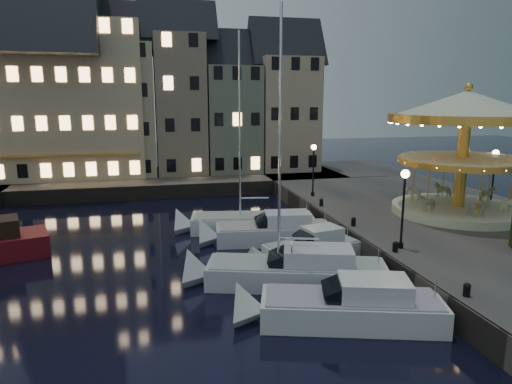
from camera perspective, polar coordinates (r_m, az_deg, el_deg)
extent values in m
plane|color=black|center=(22.24, 2.15, -12.31)|extent=(160.00, 160.00, 0.00)
cube|color=#474442|center=(33.17, 23.35, -3.99)|extent=(16.00, 56.00, 1.30)
cube|color=#474442|center=(48.42, -15.88, 1.18)|extent=(44.00, 12.00, 1.30)
cube|color=#47423A|center=(29.24, 10.53, -5.23)|extent=(0.15, 44.00, 1.30)
cube|color=#47423A|center=(42.46, -13.56, -0.11)|extent=(48.00, 0.15, 1.30)
cylinder|color=black|center=(25.29, 17.62, -6.36)|extent=(0.28, 0.28, 0.30)
cylinder|color=black|center=(24.82, 17.87, -2.51)|extent=(0.12, 0.12, 3.80)
sphere|color=#FFD18C|center=(24.43, 18.17, 2.16)|extent=(0.44, 0.44, 0.44)
cylinder|color=black|center=(37.13, 7.10, -0.26)|extent=(0.28, 0.28, 0.30)
cylinder|color=black|center=(36.81, 7.16, 2.41)|extent=(0.12, 0.12, 3.80)
sphere|color=#FFD18C|center=(36.55, 7.24, 5.58)|extent=(0.44, 0.44, 0.44)
cylinder|color=black|center=(37.26, 27.25, -1.43)|extent=(0.28, 0.28, 0.30)
cylinder|color=black|center=(36.95, 27.50, 1.22)|extent=(0.12, 0.12, 3.80)
sphere|color=#FFD18C|center=(36.68, 27.79, 4.37)|extent=(0.44, 0.44, 0.44)
cylinder|color=black|center=(20.31, 24.84, -11.21)|extent=(0.28, 0.28, 0.40)
sphere|color=black|center=(20.23, 24.89, -10.63)|extent=(0.30, 0.30, 0.30)
cylinder|color=black|center=(24.57, 17.01, -6.72)|extent=(0.28, 0.28, 0.40)
sphere|color=black|center=(24.50, 17.04, -6.23)|extent=(0.30, 0.30, 0.30)
cylinder|color=black|center=(28.81, 12.08, -3.79)|extent=(0.28, 0.28, 0.40)
sphere|color=black|center=(28.75, 12.10, -3.36)|extent=(0.30, 0.30, 0.30)
cylinder|color=black|center=(33.71, 8.16, -1.41)|extent=(0.28, 0.28, 0.40)
sphere|color=black|center=(33.67, 8.17, -1.05)|extent=(0.30, 0.30, 0.30)
cube|color=gray|center=(51.65, -29.12, 7.67)|extent=(5.00, 8.00, 11.00)
cube|color=slate|center=(50.41, -23.16, 8.71)|extent=(5.60, 8.00, 12.00)
cube|color=tan|center=(49.71, -16.24, 9.72)|extent=(6.20, 8.00, 13.00)
cube|color=gray|center=(49.72, -9.53, 10.59)|extent=(5.00, 8.00, 14.00)
cube|color=slate|center=(50.40, -3.20, 9.03)|extent=(5.60, 8.00, 11.00)
cube|color=tan|center=(51.75, 3.50, 9.65)|extent=(6.20, 8.00, 12.00)
cube|color=#CCB691|center=(50.37, -23.24, 10.41)|extent=(16.00, 9.00, 15.00)
cube|color=silver|center=(19.58, 11.78, -14.57)|extent=(7.67, 4.41, 1.30)
cube|color=gray|center=(19.30, 11.87, -12.78)|extent=(7.27, 4.12, 0.10)
cube|color=silver|center=(19.27, 14.55, -11.55)|extent=(3.17, 2.54, 0.80)
cube|color=black|center=(19.09, 10.14, -11.91)|extent=(1.66, 1.98, 0.96)
cube|color=silver|center=(22.84, 5.04, -10.46)|extent=(9.07, 5.04, 1.30)
cube|color=#8C9895|center=(22.59, 5.08, -8.88)|extent=(8.59, 4.71, 0.10)
cube|color=silver|center=(22.49, 7.78, -7.88)|extent=(3.73, 2.82, 0.80)
cube|color=black|center=(22.48, 3.30, -8.07)|extent=(1.89, 2.14, 1.05)
cylinder|color=silver|center=(21.28, 3.00, 6.05)|extent=(0.14, 0.14, 11.71)
cube|color=silver|center=(25.99, 7.01, -7.73)|extent=(5.68, 3.22, 1.30)
cube|color=gray|center=(25.78, 7.04, -6.32)|extent=(5.38, 3.00, 0.10)
cube|color=silver|center=(25.99, 8.26, -5.21)|extent=(2.33, 1.96, 0.80)
cube|color=black|center=(25.45, 6.25, -5.75)|extent=(1.26, 1.62, 0.84)
cube|color=silver|center=(29.27, 2.22, -5.42)|extent=(7.54, 3.31, 1.30)
cube|color=gray|center=(29.09, 2.23, -4.16)|extent=(7.15, 3.07, 0.10)
cube|color=silver|center=(29.11, 3.95, -3.29)|extent=(2.97, 2.15, 0.80)
cube|color=black|center=(28.92, 1.09, -3.57)|extent=(1.42, 1.84, 0.96)
cube|color=silver|center=(31.70, -0.46, -4.08)|extent=(8.66, 3.84, 1.30)
cube|color=gray|center=(31.53, -0.46, -2.91)|extent=(8.22, 3.57, 0.10)
cylinder|color=silver|center=(30.59, -2.06, 7.31)|extent=(0.14, 0.14, 11.26)
cylinder|color=beige|center=(34.08, 23.90, -2.04)|extent=(8.67, 8.67, 0.54)
cylinder|color=gold|center=(33.47, 24.40, 4.02)|extent=(0.76, 0.76, 6.72)
cylinder|color=beige|center=(33.49, 24.39, 3.83)|extent=(8.02, 8.02, 0.20)
cylinder|color=gold|center=(33.51, 24.36, 3.50)|extent=(8.32, 8.32, 0.38)
cone|color=beige|center=(33.26, 24.90, 9.94)|extent=(9.97, 9.97, 1.73)
cylinder|color=gold|center=(33.28, 24.77, 8.36)|extent=(9.97, 9.97, 0.54)
sphere|color=gold|center=(33.27, 25.07, 11.80)|extent=(0.54, 0.54, 0.54)
imported|color=beige|center=(36.38, 26.83, -0.17)|extent=(1.81, 1.31, 1.08)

